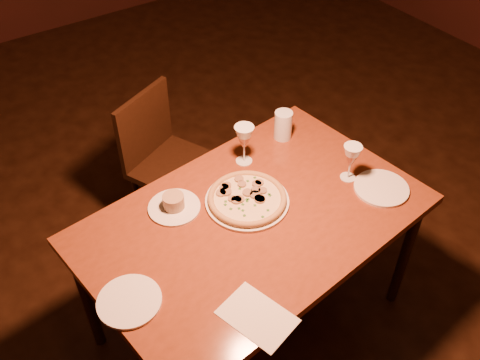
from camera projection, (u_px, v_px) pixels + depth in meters
floor at (276, 332)px, 2.47m from camera, size 7.00×7.00×0.00m
dining_table at (253, 227)px, 2.09m from camera, size 1.38×0.98×0.70m
chair_far at (166, 158)px, 2.70m from camera, size 0.50×0.50×0.78m
pizza_plate at (247, 199)px, 2.09m from camera, size 0.33×0.33×0.04m
ramekin_saucer at (174, 204)px, 2.07m from camera, size 0.20×0.20×0.07m
wine_glass_far at (244, 145)px, 2.23m from camera, size 0.08×0.08×0.18m
wine_glass_right at (350, 162)px, 2.16m from camera, size 0.08×0.08×0.17m
water_tumbler at (283, 125)px, 2.37m from camera, size 0.08×0.08×0.13m
side_plate_left at (129, 301)px, 1.76m from camera, size 0.21×0.21×0.01m
side_plate_near at (381, 188)px, 2.16m from camera, size 0.22×0.22×0.01m
menu_card at (257, 316)px, 1.72m from camera, size 0.22×0.27×0.00m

